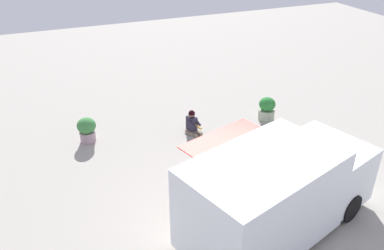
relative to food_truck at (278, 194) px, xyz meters
The scene contains 5 objects.
ground_plane 1.56m from the food_truck, 22.13° to the right, with size 40.00×40.00×0.00m, color #A29C92.
food_truck is the anchor object (origin of this frame).
person_customer 5.06m from the food_truck, 89.35° to the right, with size 0.59×0.79×0.85m.
planter_flowering_near 5.73m from the food_truck, 119.56° to the right, with size 0.60×0.60×0.85m.
planter_flowering_far 6.78m from the food_truck, 59.62° to the right, with size 0.61×0.61×0.83m.
Camera 1 is at (3.44, 6.32, 6.73)m, focal length 37.27 mm.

